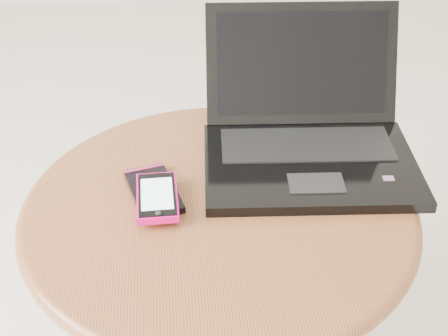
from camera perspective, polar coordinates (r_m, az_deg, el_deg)
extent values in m
cylinder|color=#4E2515|center=(1.10, -0.38, -12.61)|extent=(0.09, 0.09, 0.41)
cylinder|color=brown|center=(0.95, -0.43, -3.69)|extent=(0.56, 0.56, 0.03)
torus|color=brown|center=(0.95, -0.43, -3.69)|extent=(0.58, 0.58, 0.03)
cube|color=black|center=(1.01, 7.63, 0.23)|extent=(0.34, 0.25, 0.02)
cube|color=black|center=(1.05, 7.32, 2.07)|extent=(0.28, 0.12, 0.00)
cube|color=black|center=(0.96, 8.17, -1.33)|extent=(0.09, 0.06, 0.00)
cube|color=red|center=(0.99, 14.33, -0.89)|extent=(0.02, 0.01, 0.00)
cube|color=black|center=(1.10, 6.88, 9.14)|extent=(0.32, 0.11, 0.19)
cube|color=black|center=(1.09, 6.91, 9.14)|extent=(0.29, 0.09, 0.15)
cube|color=black|center=(0.96, -6.25, -2.05)|extent=(0.09, 0.13, 0.01)
cube|color=#9D224D|center=(1.00, -7.08, -0.02)|extent=(0.06, 0.02, 0.00)
cube|color=#EB0873|center=(0.93, -5.93, -2.60)|extent=(0.06, 0.11, 0.01)
cube|color=black|center=(0.93, -5.95, -2.30)|extent=(0.05, 0.10, 0.00)
cube|color=silver|center=(0.93, -5.95, -2.26)|extent=(0.05, 0.08, 0.00)
cylinder|color=black|center=(0.89, -5.87, -3.99)|extent=(0.01, 0.01, 0.00)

